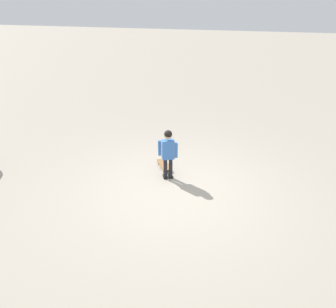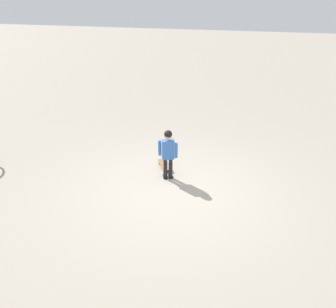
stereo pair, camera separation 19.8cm
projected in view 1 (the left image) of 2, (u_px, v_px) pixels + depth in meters
The scene contains 3 objects.
ground_plane at pixel (176, 192), 7.00m from camera, with size 50.00×50.00×0.00m, color #9E9384.
child_person at pixel (168, 149), 7.21m from camera, with size 0.24×0.41×1.06m.
skateboard at pixel (164, 165), 7.90m from camera, with size 0.58×0.43×0.07m.
Camera 1 is at (5.90, 1.07, 3.69)m, focal length 38.87 mm.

